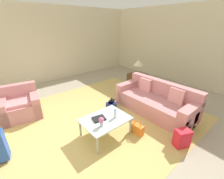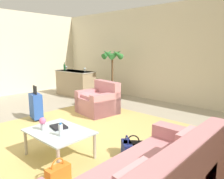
{
  "view_description": "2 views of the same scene",
  "coord_description": "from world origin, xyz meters",
  "px_view_note": "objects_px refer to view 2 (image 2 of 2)",
  "views": [
    {
      "loc": [
        -1.28,
        -2.72,
        2.38
      ],
      "look_at": [
        0.8,
        -0.25,
        0.96
      ],
      "focal_mm": 24.0,
      "sensor_mm": 36.0,
      "label": 1
    },
    {
      "loc": [
        3.23,
        -2.37,
        1.73
      ],
      "look_at": [
        0.72,
        0.41,
        1.02
      ],
      "focal_mm": 35.0,
      "sensor_mm": 36.0,
      "label": 2
    }
  ],
  "objects_px": {
    "water_bottle": "(61,130)",
    "potted_palm": "(112,74)",
    "handbag_navy": "(127,149)",
    "bar_console": "(75,83)",
    "wine_bottle_green": "(64,67)",
    "coffee_table": "(59,134)",
    "coffee_table_book": "(59,127)",
    "handbag_black": "(133,148)",
    "suitcase_blue": "(36,106)",
    "flower_vase": "(43,122)",
    "handbag_orange": "(58,174)",
    "wine_glass_left_of_centre": "(85,69)",
    "wine_glass_leftmost": "(66,67)",
    "armchair": "(99,102)"
  },
  "relations": [
    {
      "from": "coffee_table",
      "to": "handbag_navy",
      "type": "bearing_deg",
      "value": 43.2
    },
    {
      "from": "suitcase_blue",
      "to": "handbag_orange",
      "type": "relative_size",
      "value": 2.37
    },
    {
      "from": "wine_bottle_green",
      "to": "suitcase_blue",
      "type": "relative_size",
      "value": 0.35
    },
    {
      "from": "handbag_navy",
      "to": "potted_palm",
      "type": "bearing_deg",
      "value": 135.37
    },
    {
      "from": "wine_bottle_green",
      "to": "suitcase_blue",
      "type": "xyz_separation_m",
      "value": [
        1.96,
        -2.28,
        -0.68
      ]
    },
    {
      "from": "bar_console",
      "to": "handbag_orange",
      "type": "height_order",
      "value": "bar_console"
    },
    {
      "from": "wine_glass_left_of_centre",
      "to": "handbag_orange",
      "type": "xyz_separation_m",
      "value": [
        3.54,
        -3.53,
        -0.9
      ]
    },
    {
      "from": "wine_glass_left_of_centre",
      "to": "potted_palm",
      "type": "distance_m",
      "value": 0.97
    },
    {
      "from": "bar_console",
      "to": "handbag_navy",
      "type": "xyz_separation_m",
      "value": [
        4.29,
        -2.36,
        -0.35
      ]
    },
    {
      "from": "coffee_table",
      "to": "handbag_navy",
      "type": "xyz_separation_m",
      "value": [
        0.79,
        0.74,
        -0.26
      ]
    },
    {
      "from": "water_bottle",
      "to": "handbag_black",
      "type": "height_order",
      "value": "water_bottle"
    },
    {
      "from": "handbag_black",
      "to": "water_bottle",
      "type": "bearing_deg",
      "value": -125.65
    },
    {
      "from": "flower_vase",
      "to": "potted_palm",
      "type": "bearing_deg",
      "value": 117.22
    },
    {
      "from": "suitcase_blue",
      "to": "potted_palm",
      "type": "distance_m",
      "value": 3.05
    },
    {
      "from": "wine_bottle_green",
      "to": "handbag_orange",
      "type": "height_order",
      "value": "wine_bottle_green"
    },
    {
      "from": "handbag_orange",
      "to": "potted_palm",
      "type": "distance_m",
      "value": 5.04
    },
    {
      "from": "wine_bottle_green",
      "to": "handbag_navy",
      "type": "distance_m",
      "value": 5.33
    },
    {
      "from": "water_bottle",
      "to": "wine_glass_leftmost",
      "type": "distance_m",
      "value": 5.36
    },
    {
      "from": "armchair",
      "to": "bar_console",
      "type": "relative_size",
      "value": 0.67
    },
    {
      "from": "wine_glass_leftmost",
      "to": "wine_bottle_green",
      "type": "xyz_separation_m",
      "value": [
        0.09,
        -0.15,
        0.01
      ]
    },
    {
      "from": "coffee_table_book",
      "to": "handbag_orange",
      "type": "bearing_deg",
      "value": -22.86
    },
    {
      "from": "wine_bottle_green",
      "to": "wine_glass_leftmost",
      "type": "bearing_deg",
      "value": 122.12
    },
    {
      "from": "wine_glass_left_of_centre",
      "to": "handbag_orange",
      "type": "bearing_deg",
      "value": -44.9
    },
    {
      "from": "water_bottle",
      "to": "wine_glass_left_of_centre",
      "type": "relative_size",
      "value": 1.32
    },
    {
      "from": "handbag_orange",
      "to": "armchair",
      "type": "bearing_deg",
      "value": 125.93
    },
    {
      "from": "handbag_orange",
      "to": "water_bottle",
      "type": "bearing_deg",
      "value": 139.88
    },
    {
      "from": "coffee_table",
      "to": "suitcase_blue",
      "type": "height_order",
      "value": "suitcase_blue"
    },
    {
      "from": "water_bottle",
      "to": "suitcase_blue",
      "type": "height_order",
      "value": "suitcase_blue"
    },
    {
      "from": "wine_glass_leftmost",
      "to": "bar_console",
      "type": "bearing_deg",
      "value": -2.89
    },
    {
      "from": "coffee_table",
      "to": "flower_vase",
      "type": "xyz_separation_m",
      "value": [
        -0.22,
        -0.15,
        0.18
      ]
    },
    {
      "from": "water_bottle",
      "to": "potted_palm",
      "type": "bearing_deg",
      "value": 122.28
    },
    {
      "from": "wine_glass_left_of_centre",
      "to": "handbag_navy",
      "type": "distance_m",
      "value": 4.51
    },
    {
      "from": "water_bottle",
      "to": "flower_vase",
      "type": "xyz_separation_m",
      "value": [
        -0.42,
        -0.05,
        0.03
      ]
    },
    {
      "from": "suitcase_blue",
      "to": "wine_glass_left_of_centre",
      "type": "bearing_deg",
      "value": 111.56
    },
    {
      "from": "coffee_table",
      "to": "potted_palm",
      "type": "height_order",
      "value": "potted_palm"
    },
    {
      "from": "wine_glass_left_of_centre",
      "to": "wine_bottle_green",
      "type": "relative_size",
      "value": 0.51
    },
    {
      "from": "wine_glass_leftmost",
      "to": "wine_glass_left_of_centre",
      "type": "xyz_separation_m",
      "value": [
        1.11,
        -0.03,
        0.0
      ]
    },
    {
      "from": "bar_console",
      "to": "flower_vase",
      "type": "bearing_deg",
      "value": -44.74
    },
    {
      "from": "bar_console",
      "to": "potted_palm",
      "type": "xyz_separation_m",
      "value": [
        1.3,
        0.6,
        0.39
      ]
    },
    {
      "from": "coffee_table_book",
      "to": "handbag_black",
      "type": "xyz_separation_m",
      "value": [
        0.98,
        0.74,
        -0.33
      ]
    },
    {
      "from": "armchair",
      "to": "handbag_orange",
      "type": "height_order",
      "value": "armchair"
    },
    {
      "from": "water_bottle",
      "to": "suitcase_blue",
      "type": "distance_m",
      "value": 2.35
    },
    {
      "from": "handbag_orange",
      "to": "potted_palm",
      "type": "relative_size",
      "value": 0.21
    },
    {
      "from": "armchair",
      "to": "handbag_orange",
      "type": "distance_m",
      "value": 3.21
    },
    {
      "from": "handbag_navy",
      "to": "bar_console",
      "type": "bearing_deg",
      "value": 151.25
    },
    {
      "from": "armchair",
      "to": "coffee_table_book",
      "type": "relative_size",
      "value": 4.01
    },
    {
      "from": "wine_bottle_green",
      "to": "potted_palm",
      "type": "height_order",
      "value": "potted_palm"
    },
    {
      "from": "flower_vase",
      "to": "potted_palm",
      "type": "xyz_separation_m",
      "value": [
        -1.98,
        3.85,
        0.3
      ]
    },
    {
      "from": "wine_bottle_green",
      "to": "potted_palm",
      "type": "bearing_deg",
      "value": 22.31
    },
    {
      "from": "coffee_table_book",
      "to": "suitcase_blue",
      "type": "height_order",
      "value": "suitcase_blue"
    }
  ]
}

